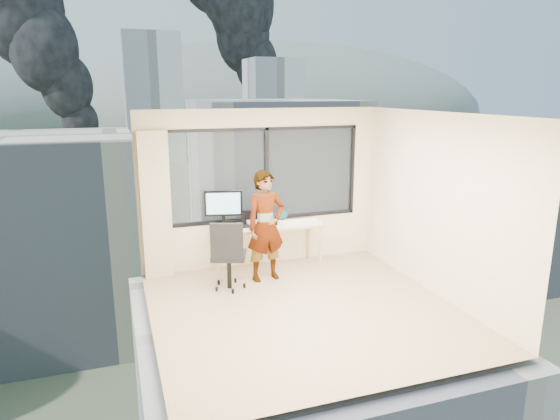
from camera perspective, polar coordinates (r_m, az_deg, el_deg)
name	(u,v)px	position (r m, az deg, el deg)	size (l,w,h in m)	color
floor	(304,309)	(6.82, 2.76, -11.35)	(4.00, 4.00, 0.01)	tan
ceiling	(306,114)	(6.18, 3.04, 11.05)	(4.00, 4.00, 0.01)	white
wall_front	(385,267)	(4.66, 12.05, -6.48)	(4.00, 0.01, 2.60)	beige
wall_left	(145,230)	(5.96, -15.30, -2.22)	(0.01, 4.00, 2.60)	beige
wall_right	(436,205)	(7.34, 17.58, 0.58)	(0.01, 4.00, 2.60)	beige
window_wall	(263,174)	(8.20, -1.93, 4.14)	(3.30, 0.16, 1.55)	black
curtain	(156,206)	(7.83, -14.13, 0.48)	(0.45, 0.14, 2.30)	beige
desk	(267,247)	(8.14, -1.50, -4.26)	(1.80, 0.60, 0.75)	beige
chair	(229,253)	(7.33, -5.94, -5.01)	(0.55, 0.55, 1.08)	black
person	(266,226)	(7.56, -1.64, -1.87)	(0.63, 0.41, 1.71)	#2D2D33
monitor	(224,209)	(7.89, -6.54, 0.17)	(0.60, 0.13, 0.60)	black
game_console	(255,221)	(8.14, -2.96, -1.23)	(0.32, 0.27, 0.08)	white
laptop	(252,219)	(7.95, -3.30, -1.10)	(0.33, 0.35, 0.21)	black
cellphone	(230,229)	(7.79, -5.83, -2.24)	(0.11, 0.05, 0.01)	black
pen_cup	(275,221)	(8.03, -0.58, -1.31)	(0.09, 0.09, 0.11)	black
handbag	(281,214)	(8.31, 0.10, -0.50)	(0.25, 0.13, 0.19)	#0C474D
exterior_ground	(123,161)	(126.89, -17.67, 5.39)	(400.00, 400.00, 0.04)	#515B3D
near_bldg_a	(14,241)	(37.68, -28.35, -3.21)	(16.00, 12.00, 14.00)	#F5E7CD
near_bldg_b	(274,186)	(46.86, -0.69, 2.76)	(14.00, 13.00, 16.00)	white
near_bldg_c	(501,227)	(48.19, 24.14, -1.82)	(12.00, 10.00, 10.00)	#F5E7CD
far_tower_b	(153,98)	(126.17, -14.46, 12.41)	(13.00, 13.00, 30.00)	silver
far_tower_c	(273,103)	(153.27, -0.84, 12.23)	(15.00, 15.00, 26.00)	silver
hill_b	(268,116)	(341.84, -1.39, 10.85)	(300.00, 220.00, 96.00)	slate
tree_b	(249,325)	(27.50, -3.62, -13.10)	(7.60, 7.60, 9.00)	#194918
tree_c	(358,205)	(53.13, 8.94, 0.59)	(8.40, 8.40, 10.00)	#194918
smoke_plume_b	(273,20)	(186.41, -0.79, 21.12)	(30.00, 18.00, 70.00)	black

